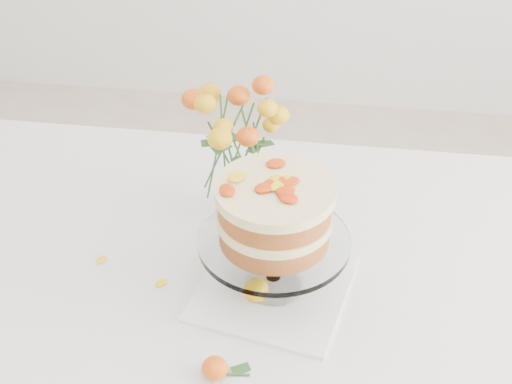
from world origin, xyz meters
TOP-DOWN VIEW (x-y plane):
  - table at (0.00, 0.00)m, footprint 1.43×0.93m
  - napkin at (0.10, -0.09)m, footprint 0.33×0.33m
  - cake_stand at (0.10, -0.09)m, footprint 0.29×0.29m
  - rose_vase at (0.00, 0.14)m, footprint 0.24×0.24m
  - loose_rose_near at (0.07, -0.11)m, footprint 0.09×0.05m
  - loose_rose_far at (0.03, -0.31)m, footprint 0.08×0.05m
  - stray_petal_a at (-0.12, -0.10)m, footprint 0.03×0.02m
  - stray_petal_b at (-0.02, -0.14)m, footprint 0.03×0.02m
  - stray_petal_c at (0.02, -0.18)m, footprint 0.03×0.02m
  - stray_petal_d at (-0.26, -0.05)m, footprint 0.03×0.02m

SIDE VIEW (x-z plane):
  - table at x=0.00m, z-range 0.30..1.05m
  - stray_petal_a at x=-0.12m, z-range 0.76..0.76m
  - stray_petal_b at x=-0.02m, z-range 0.76..0.76m
  - stray_petal_c at x=0.02m, z-range 0.76..0.76m
  - stray_petal_d at x=-0.26m, z-range 0.76..0.76m
  - napkin at x=0.10m, z-range 0.76..0.77m
  - loose_rose_far at x=0.03m, z-range 0.76..0.80m
  - loose_rose_near at x=0.07m, z-range 0.76..0.80m
  - cake_stand at x=0.10m, z-range 0.81..1.07m
  - rose_vase at x=0.00m, z-range 0.79..1.13m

